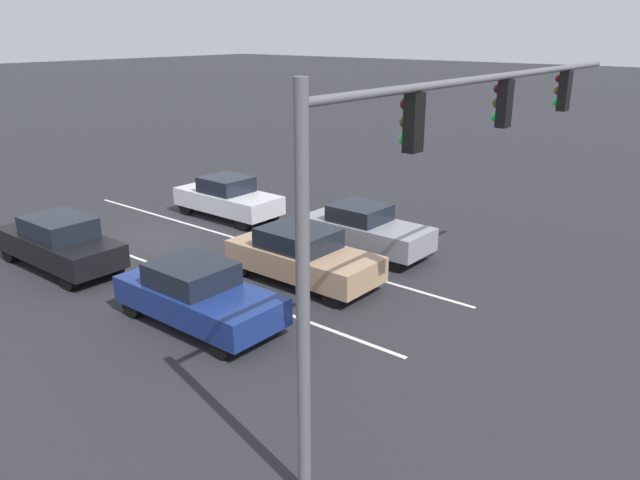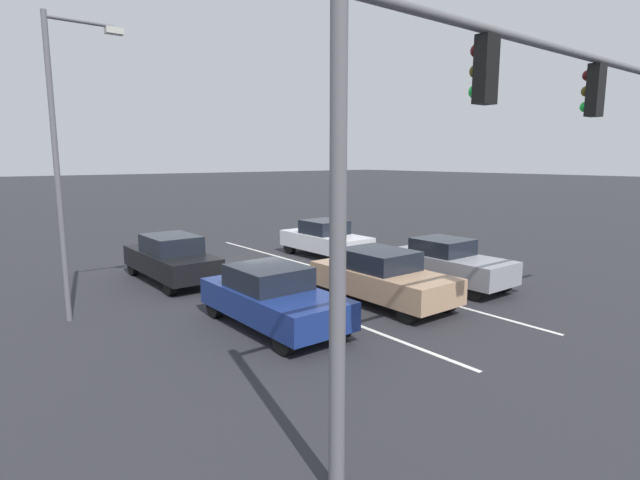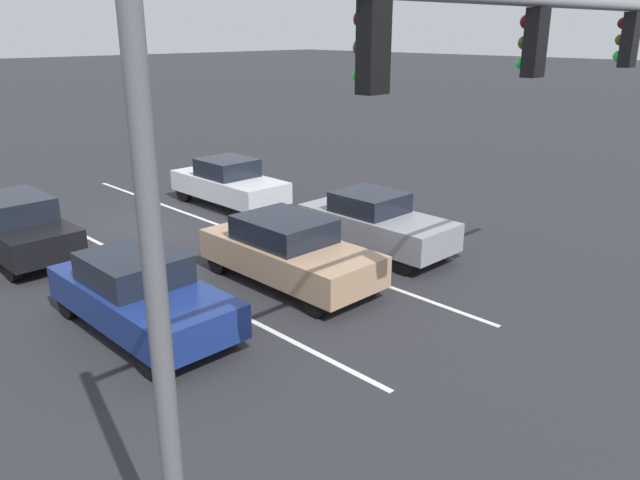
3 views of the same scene
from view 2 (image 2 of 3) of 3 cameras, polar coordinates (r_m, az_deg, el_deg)
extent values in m
plane|color=#28282D|center=(19.56, -6.78, -3.10)|extent=(240.00, 240.00, 0.00)
cube|color=silver|center=(18.54, 1.73, -3.71)|extent=(0.12, 16.99, 0.01)
cube|color=silver|center=(16.64, -7.21, -5.30)|extent=(0.12, 16.99, 0.01)
cube|color=tan|center=(14.65, 7.15, -4.70)|extent=(1.87, 4.49, 0.70)
cube|color=black|center=(14.64, 6.69, -2.19)|extent=(1.64, 2.04, 0.55)
cube|color=red|center=(16.60, 3.33, -2.35)|extent=(0.24, 0.06, 0.12)
cube|color=red|center=(15.79, -0.22, -2.95)|extent=(0.24, 0.06, 0.12)
cylinder|color=black|center=(14.26, 14.29, -6.77)|extent=(0.22, 0.61, 0.61)
cylinder|color=black|center=(13.07, 9.95, -8.10)|extent=(0.22, 0.61, 0.61)
cylinder|color=black|center=(16.45, 4.89, -4.36)|extent=(0.22, 0.61, 0.61)
cylinder|color=black|center=(15.43, 0.52, -5.25)|extent=(0.22, 0.61, 0.61)
cube|color=navy|center=(12.55, -5.33, -7.09)|extent=(1.86, 4.39, 0.67)
cube|color=black|center=(12.59, -5.95, -4.18)|extent=(1.64, 1.84, 0.55)
cube|color=red|center=(14.61, -7.81, -4.10)|extent=(0.24, 0.06, 0.12)
cube|color=red|center=(14.02, -12.41, -4.81)|extent=(0.24, 0.06, 0.12)
cylinder|color=black|center=(11.87, 2.35, -9.73)|extent=(0.22, 0.63, 0.63)
cylinder|color=black|center=(10.95, -4.14, -11.41)|extent=(0.22, 0.63, 0.63)
cylinder|color=black|center=(14.38, -6.18, -6.35)|extent=(0.22, 0.63, 0.63)
cylinder|color=black|center=(13.64, -11.93, -7.38)|extent=(0.22, 0.63, 0.63)
cube|color=gray|center=(16.91, 14.44, -2.87)|extent=(1.74, 4.22, 0.72)
cube|color=black|center=(16.94, 13.84, -0.70)|extent=(1.53, 1.65, 0.51)
cube|color=red|center=(18.62, 10.55, -1.07)|extent=(0.24, 0.06, 0.12)
cube|color=red|center=(17.73, 7.95, -1.51)|extent=(0.24, 0.06, 0.12)
cylinder|color=black|center=(16.76, 20.07, -4.52)|extent=(0.22, 0.68, 0.68)
cylinder|color=black|center=(15.54, 17.18, -5.42)|extent=(0.22, 0.68, 0.68)
cylinder|color=black|center=(18.47, 12.05, -2.90)|extent=(0.22, 0.68, 0.68)
cylinder|color=black|center=(17.38, 8.92, -3.57)|extent=(0.22, 0.68, 0.68)
cube|color=silver|center=(21.28, 0.60, -0.18)|extent=(1.76, 4.32, 0.67)
cube|color=black|center=(21.22, 0.51, 1.50)|extent=(1.55, 1.69, 0.57)
cube|color=red|center=(23.28, -1.49, 1.06)|extent=(0.24, 0.06, 0.12)
cube|color=red|center=(22.57, -4.00, 0.78)|extent=(0.24, 0.06, 0.12)
cylinder|color=black|center=(20.66, 4.96, -1.44)|extent=(0.22, 0.68, 0.68)
cylinder|color=black|center=(19.68, 1.76, -1.95)|extent=(0.22, 0.68, 0.68)
cylinder|color=black|center=(23.01, -0.40, -0.30)|extent=(0.22, 0.68, 0.68)
cylinder|color=black|center=(22.13, -3.47, -0.70)|extent=(0.22, 0.68, 0.68)
cube|color=black|center=(17.84, -16.68, -2.39)|extent=(1.74, 4.61, 0.70)
cube|color=black|center=(17.62, -16.65, -0.41)|extent=(1.53, 2.05, 0.58)
cube|color=red|center=(20.10, -17.50, -0.64)|extent=(0.24, 0.06, 0.12)
cube|color=red|center=(19.71, -20.79, -1.01)|extent=(0.24, 0.06, 0.12)
cylinder|color=black|center=(16.66, -12.06, -4.25)|extent=(0.22, 0.67, 0.67)
cylinder|color=black|center=(16.09, -16.79, -4.93)|extent=(0.22, 0.67, 0.67)
cylinder|color=black|center=(19.74, -16.50, -2.31)|extent=(0.22, 0.67, 0.67)
cylinder|color=black|center=(19.26, -20.58, -2.81)|extent=(0.22, 0.67, 0.67)
cylinder|color=slate|center=(5.78, 2.04, -1.01)|extent=(0.20, 0.20, 6.30)
cylinder|color=slate|center=(10.79, 28.77, 17.75)|extent=(12.08, 0.14, 0.14)
cube|color=black|center=(10.90, 28.96, 14.74)|extent=(0.32, 0.22, 0.95)
sphere|color=#4C0C0C|center=(11.00, 28.29, 16.23)|extent=(0.20, 0.20, 0.20)
sphere|color=#4C420C|center=(10.96, 28.17, 14.76)|extent=(0.20, 0.20, 0.20)
sphere|color=#19D83F|center=(10.94, 28.05, 13.28)|extent=(0.20, 0.20, 0.20)
cube|color=black|center=(7.85, 18.44, 17.97)|extent=(0.32, 0.22, 0.95)
sphere|color=#4C0C0C|center=(7.99, 17.53, 19.93)|extent=(0.20, 0.20, 0.20)
sphere|color=#4C420C|center=(7.94, 17.43, 17.91)|extent=(0.20, 0.20, 0.20)
sphere|color=#19D83F|center=(7.90, 17.32, 15.87)|extent=(0.20, 0.20, 0.20)
cylinder|color=slate|center=(14.11, -27.85, 6.82)|extent=(0.14, 0.14, 7.66)
cylinder|color=slate|center=(14.65, -25.72, 21.57)|extent=(1.60, 0.09, 0.09)
cube|color=beige|center=(14.84, -22.46, 21.22)|extent=(0.44, 0.24, 0.16)
camera|label=1|loc=(3.63, -153.43, 39.14)|focal=35.00mm
camera|label=3|loc=(1.91, 68.60, 52.64)|focal=35.00mm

